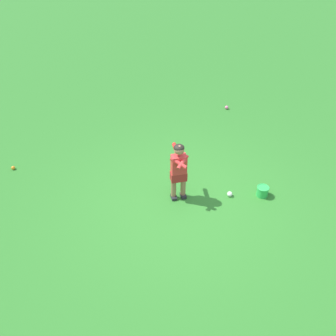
# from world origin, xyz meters

# --- Properties ---
(ground_plane) EXTENTS (40.00, 40.00, 0.00)m
(ground_plane) POSITION_xyz_m (0.00, 0.00, 0.00)
(ground_plane) COLOR #2D7528
(child_batter) EXTENTS (0.34, 0.60, 1.08)m
(child_batter) POSITION_xyz_m (0.01, 0.19, 0.65)
(child_batter) COLOR #232328
(child_batter) RESTS_ON ground
(play_ball_near_batter) EXTENTS (0.09, 0.09, 0.09)m
(play_ball_near_batter) POSITION_xyz_m (0.75, -0.34, 0.05)
(play_ball_near_batter) COLOR white
(play_ball_near_batter) RESTS_ON ground
(play_ball_far_left) EXTENTS (0.07, 0.07, 0.07)m
(play_ball_far_left) POSITION_xyz_m (-2.06, 2.71, 0.04)
(play_ball_far_left) COLOR orange
(play_ball_far_left) RESTS_ON ground
(play_ball_midfield) EXTENTS (0.09, 0.09, 0.09)m
(play_ball_midfield) POSITION_xyz_m (2.99, 2.08, 0.04)
(play_ball_midfield) COLOR pink
(play_ball_midfield) RESTS_ON ground
(toy_bucket) EXTENTS (0.22, 0.22, 0.19)m
(toy_bucket) POSITION_xyz_m (1.22, -0.66, 0.10)
(toy_bucket) COLOR green
(toy_bucket) RESTS_ON ground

